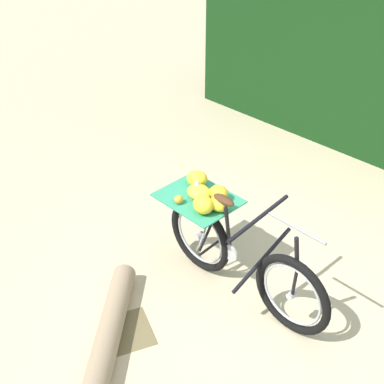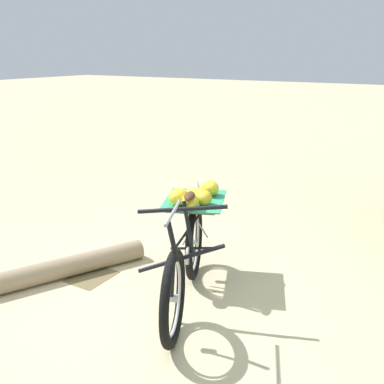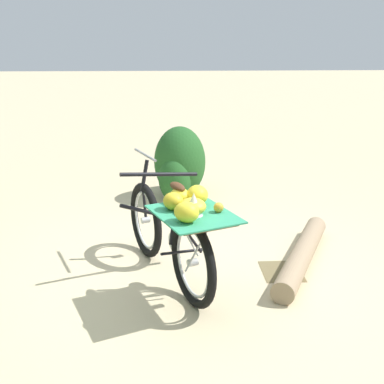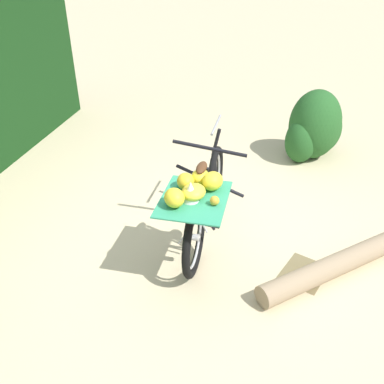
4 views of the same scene
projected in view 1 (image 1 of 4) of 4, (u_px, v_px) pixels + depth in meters
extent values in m
plane|color=beige|center=(246.00, 293.00, 4.89)|extent=(60.00, 60.00, 0.00)
torus|color=black|center=(292.00, 295.00, 4.36)|extent=(0.70, 0.34, 0.73)
torus|color=#B7B7BC|center=(292.00, 295.00, 4.36)|extent=(0.53, 0.24, 0.57)
cylinder|color=#B7B7BC|center=(292.00, 295.00, 4.36)|extent=(0.09, 0.10, 0.06)
torus|color=black|center=(200.00, 236.00, 4.98)|extent=(0.70, 0.34, 0.73)
torus|color=#B7B7BC|center=(200.00, 236.00, 4.98)|extent=(0.53, 0.24, 0.57)
cylinder|color=#B7B7BC|center=(200.00, 236.00, 4.98)|extent=(0.09, 0.10, 0.06)
cylinder|color=black|center=(262.00, 260.00, 4.46)|extent=(0.30, 0.66, 0.30)
cylinder|color=black|center=(259.00, 218.00, 4.28)|extent=(0.31, 0.67, 0.11)
cylinder|color=black|center=(228.00, 229.00, 4.63)|extent=(0.07, 0.12, 0.49)
cylinder|color=black|center=(215.00, 244.00, 4.86)|extent=(0.17, 0.36, 0.05)
cylinder|color=black|center=(212.00, 223.00, 4.77)|extent=(0.15, 0.30, 0.47)
cylinder|color=black|center=(295.00, 282.00, 4.27)|extent=(0.04, 0.06, 0.30)
cylinder|color=black|center=(297.00, 252.00, 4.11)|extent=(0.07, 0.10, 0.30)
cylinder|color=gray|center=(297.00, 228.00, 4.02)|extent=(0.49, 0.22, 0.02)
ellipsoid|color=#4C2D19|center=(224.00, 200.00, 4.51)|extent=(0.24, 0.17, 0.06)
cylinder|color=#B7B7BC|center=(230.00, 253.00, 4.74)|extent=(0.16, 0.08, 0.16)
cylinder|color=#B7B7BC|center=(207.00, 224.00, 4.82)|extent=(0.09, 0.19, 0.39)
cylinder|color=#B7B7BC|center=(191.00, 214.00, 4.94)|extent=(0.11, 0.23, 0.39)
cube|color=brown|center=(198.00, 200.00, 4.77)|extent=(0.72, 0.64, 0.02)
cube|color=#33936B|center=(198.00, 198.00, 4.76)|extent=(0.84, 0.76, 0.01)
ellipsoid|color=yellow|center=(219.00, 204.00, 4.58)|extent=(0.23, 0.22, 0.13)
ellipsoid|color=yellow|center=(203.00, 205.00, 4.54)|extent=(0.21, 0.18, 0.16)
ellipsoid|color=yellow|center=(197.00, 179.00, 4.88)|extent=(0.24, 0.25, 0.15)
ellipsoid|color=yellow|center=(199.00, 192.00, 4.73)|extent=(0.27, 0.25, 0.12)
ellipsoid|color=gold|center=(219.00, 193.00, 4.70)|extent=(0.23, 0.22, 0.14)
sphere|color=gold|center=(179.00, 200.00, 4.67)|extent=(0.08, 0.08, 0.08)
sphere|color=#8CAD38|center=(203.00, 193.00, 4.75)|extent=(0.09, 0.09, 0.09)
cone|color=white|center=(197.00, 187.00, 4.75)|extent=(0.18, 0.18, 0.18)
cylinder|color=#9E8466|center=(107.00, 343.00, 4.29)|extent=(1.56, 0.89, 0.20)
cube|color=olive|center=(129.00, 331.00, 4.52)|extent=(0.44, 0.36, 0.01)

